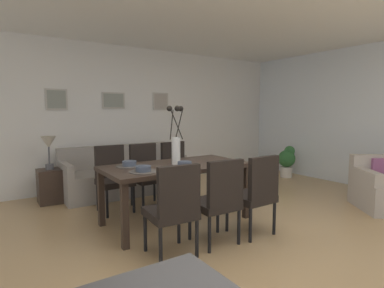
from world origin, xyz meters
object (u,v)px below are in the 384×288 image
at_px(dining_chair_near_left, 174,206).
at_px(bowl_near_left, 143,168).
at_px(bowl_far_left, 185,164).
at_px(framed_picture_center, 113,100).
at_px(dining_chair_far_left, 218,197).
at_px(framed_picture_left, 56,99).
at_px(dining_table, 176,171).
at_px(potted_plant, 287,160).
at_px(framed_picture_right, 161,101).
at_px(dining_chair_mid_left, 256,191).
at_px(side_table, 51,186).
at_px(dining_chair_mid_right, 177,168).
at_px(bowl_near_right, 129,163).
at_px(sofa, 123,176).
at_px(dining_chair_far_right, 146,172).
at_px(centerpiece_vase, 176,142).

distance_m(dining_chair_near_left, bowl_near_left, 0.68).
distance_m(bowl_far_left, framed_picture_center, 2.56).
xyz_separation_m(dining_chair_far_left, framed_picture_left, (-0.99, 3.06, 1.09)).
xyz_separation_m(dining_table, bowl_near_left, (-0.54, -0.20, 0.12)).
height_order(framed_picture_left, potted_plant, framed_picture_left).
relative_size(dining_chair_far_left, framed_picture_right, 2.68).
distance_m(framed_picture_left, potted_plant, 4.64).
bearing_deg(dining_chair_far_left, framed_picture_left, 107.85).
bearing_deg(dining_chair_mid_left, side_table, 122.96).
bearing_deg(dining_chair_mid_right, framed_picture_left, 136.46).
bearing_deg(potted_plant, framed_picture_right, 152.25).
relative_size(bowl_near_right, sofa, 0.08).
bearing_deg(dining_chair_mid_right, potted_plant, 3.22).
bearing_deg(dining_chair_far_right, sofa, 91.19).
height_order(dining_chair_near_left, bowl_far_left, dining_chair_near_left).
distance_m(dining_chair_near_left, potted_plant, 4.26).
xyz_separation_m(dining_chair_far_right, framed_picture_center, (0.01, 1.38, 1.09)).
xyz_separation_m(dining_table, dining_chair_far_right, (-0.01, 0.85, -0.15)).
xyz_separation_m(bowl_near_left, potted_plant, (3.87, 1.19, -0.41)).
bearing_deg(sofa, dining_table, -88.98).
xyz_separation_m(bowl_far_left, side_table, (-1.19, 1.98, -0.52)).
xyz_separation_m(bowl_near_right, framed_picture_left, (-0.43, 2.03, 0.82)).
bearing_deg(framed_picture_center, side_table, -159.37).
distance_m(bowl_near_left, side_table, 2.15).
bearing_deg(dining_chair_far_left, potted_plant, 28.80).
relative_size(dining_chair_far_right, side_table, 1.77).
distance_m(bowl_near_right, framed_picture_left, 2.23).
bearing_deg(bowl_near_right, potted_plant, 11.45).
bearing_deg(centerpiece_vase, dining_chair_near_left, -122.02).
xyz_separation_m(dining_table, bowl_near_right, (-0.54, 0.20, 0.12)).
xyz_separation_m(dining_table, framed_picture_left, (-0.97, 2.23, 0.94)).
relative_size(dining_chair_mid_right, framed_picture_left, 2.65).
bearing_deg(dining_chair_near_left, dining_table, 57.98).
xyz_separation_m(dining_chair_far_right, sofa, (-0.02, 0.90, -0.23)).
height_order(dining_table, bowl_far_left, bowl_far_left).
height_order(dining_chair_far_left, side_table, dining_chair_far_left).
relative_size(dining_chair_far_left, centerpiece_vase, 1.25).
bearing_deg(bowl_far_left, centerpiece_vase, 89.74).
xyz_separation_m(bowl_near_left, bowl_near_right, (0.00, 0.40, 0.00)).
distance_m(dining_chair_mid_right, framed_picture_center, 1.84).
bearing_deg(bowl_far_left, dining_table, 90.00).
bearing_deg(dining_chair_mid_left, framed_picture_center, 99.66).
relative_size(centerpiece_vase, framed_picture_center, 1.74).
bearing_deg(dining_chair_mid_right, dining_chair_far_left, -106.35).
distance_m(centerpiece_vase, bowl_near_right, 0.63).
height_order(dining_chair_far_left, dining_chair_mid_right, same).
bearing_deg(bowl_far_left, potted_plant, 19.62).
distance_m(dining_chair_near_left, bowl_far_left, 0.86).
relative_size(dining_chair_near_left, framed_picture_left, 2.65).
bearing_deg(dining_chair_far_right, centerpiece_vase, -89.09).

